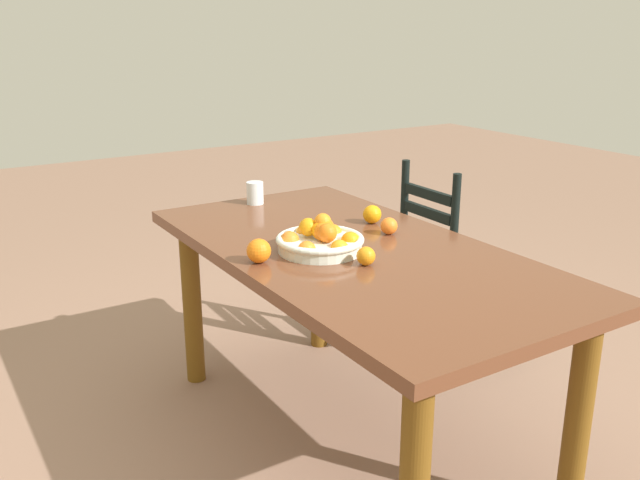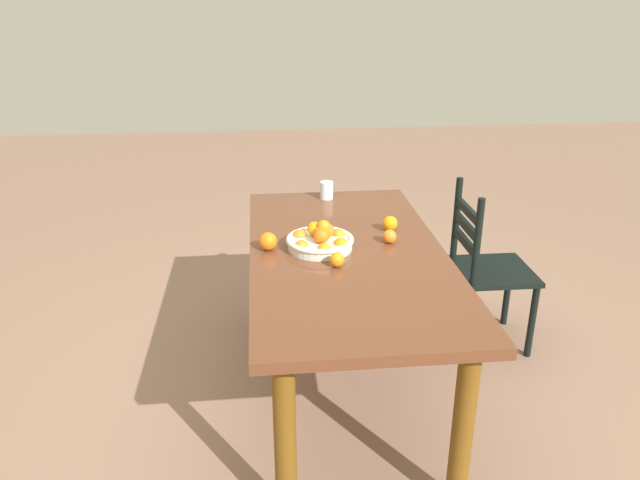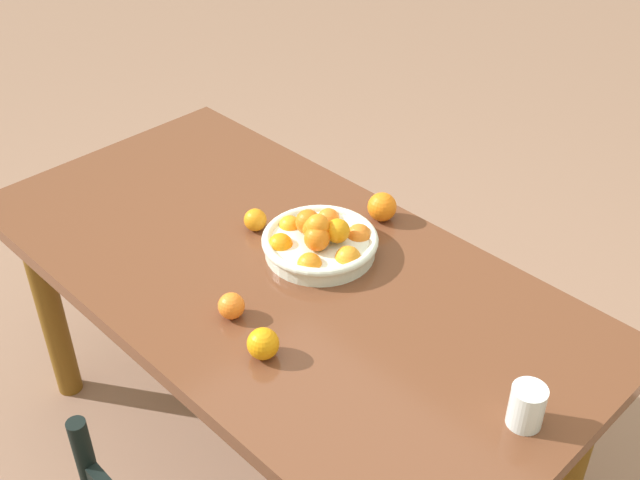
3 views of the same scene
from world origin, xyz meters
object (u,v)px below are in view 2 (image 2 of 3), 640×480
object	(u,v)px
dining_table	(347,272)
orange_loose_0	(268,241)
orange_loose_3	(390,236)
fruit_bowl	(320,240)
chair_near_window	(485,270)
drinking_glass	(327,190)
orange_loose_2	(390,223)
orange_loose_1	(337,260)

from	to	relation	value
dining_table	orange_loose_0	distance (m)	0.37
dining_table	orange_loose_3	distance (m)	0.25
fruit_bowl	orange_loose_3	xyz separation A→B (m)	(-0.03, 0.31, -0.01)
dining_table	chair_near_window	distance (m)	0.91
fruit_bowl	drinking_glass	world-z (taller)	fruit_bowl
chair_near_window	orange_loose_0	bearing A→B (deg)	107.55
fruit_bowl	orange_loose_0	distance (m)	0.23
orange_loose_0	drinking_glass	distance (m)	0.75
orange_loose_0	orange_loose_2	xyz separation A→B (m)	(-0.17, 0.58, -0.00)
orange_loose_0	fruit_bowl	bearing A→B (deg)	88.04
orange_loose_3	chair_near_window	bearing A→B (deg)	118.35
drinking_glass	dining_table	bearing A→B (deg)	0.75
orange_loose_1	dining_table	bearing A→B (deg)	157.55
chair_near_window	orange_loose_3	size ratio (longest dim) A/B	14.27
orange_loose_1	orange_loose_2	size ratio (longest dim) A/B	0.86
dining_table	orange_loose_0	xyz separation A→B (m)	(-0.04, -0.34, 0.14)
orange_loose_1	drinking_glass	bearing A→B (deg)	176.26
orange_loose_2	orange_loose_0	bearing A→B (deg)	-73.51
dining_table	fruit_bowl	distance (m)	0.19
drinking_glass	orange_loose_3	bearing A→B (deg)	17.82
chair_near_window	drinking_glass	world-z (taller)	chair_near_window
orange_loose_2	drinking_glass	size ratio (longest dim) A/B	0.75
drinking_glass	fruit_bowl	bearing A→B (deg)	-8.77
dining_table	orange_loose_2	size ratio (longest dim) A/B	23.46
orange_loose_0	orange_loose_3	distance (m)	0.54
orange_loose_2	fruit_bowl	bearing A→B (deg)	-62.90
orange_loose_3	drinking_glass	distance (m)	0.69
orange_loose_2	chair_near_window	bearing A→B (deg)	107.16
fruit_bowl	orange_loose_1	xyz separation A→B (m)	(0.20, 0.05, -0.01)
chair_near_window	orange_loose_1	world-z (taller)	chair_near_window
orange_loose_1	drinking_glass	xyz separation A→B (m)	(-0.88, 0.06, 0.02)
dining_table	drinking_glass	world-z (taller)	drinking_glass
orange_loose_0	orange_loose_3	xyz separation A→B (m)	(-0.02, 0.54, -0.01)
orange_loose_1	orange_loose_3	bearing A→B (deg)	130.20
dining_table	fruit_bowl	xyz separation A→B (m)	(-0.03, -0.11, 0.14)
dining_table	chair_near_window	bearing A→B (deg)	115.85
orange_loose_0	chair_near_window	bearing A→B (deg)	106.82
fruit_bowl	orange_loose_0	world-z (taller)	fruit_bowl
dining_table	orange_loose_3	bearing A→B (deg)	107.76
fruit_bowl	orange_loose_1	bearing A→B (deg)	13.72
chair_near_window	orange_loose_1	xyz separation A→B (m)	(0.55, -0.87, 0.35)
orange_loose_2	orange_loose_3	size ratio (longest dim) A/B	1.14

